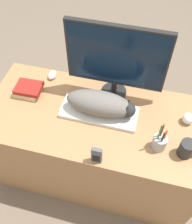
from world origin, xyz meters
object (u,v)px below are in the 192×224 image
at_px(coffee_mug, 187,149).
at_px(computer_mouse, 52,75).
at_px(keyboard, 99,112).
at_px(pen_cup, 160,142).
at_px(baseball, 188,118).
at_px(book_stack, 28,89).
at_px(monitor, 116,59).
at_px(phone, 97,155).
at_px(cat, 102,104).

bearing_deg(coffee_mug, computer_mouse, 157.11).
bearing_deg(keyboard, pen_cup, -21.47).
distance_m(baseball, book_stack, 1.01).
xyz_separation_m(keyboard, pen_cup, (0.38, -0.15, 0.04)).
xyz_separation_m(monitor, baseball, (0.47, -0.12, -0.25)).
bearing_deg(monitor, coffee_mug, -36.23).
bearing_deg(phone, coffee_mug, 19.34).
distance_m(monitor, pen_cup, 0.53).
height_order(cat, computer_mouse, cat).
bearing_deg(computer_mouse, keyboard, -30.42).
xyz_separation_m(monitor, phone, (0.02, -0.51, -0.23)).
bearing_deg(keyboard, cat, -0.00).
bearing_deg(phone, pen_cup, 28.42).
bearing_deg(pen_cup, keyboard, 158.53).
height_order(coffee_mug, baseball, coffee_mug).
relative_size(pen_cup, book_stack, 1.16).
height_order(cat, baseball, cat).
bearing_deg(cat, pen_cup, -22.27).
distance_m(computer_mouse, pen_cup, 0.85).
bearing_deg(book_stack, baseball, 0.89).
height_order(keyboard, baseball, baseball).
bearing_deg(coffee_mug, baseball, 89.25).
xyz_separation_m(computer_mouse, pen_cup, (0.76, -0.38, 0.03)).
bearing_deg(computer_mouse, book_stack, -119.83).
distance_m(computer_mouse, coffee_mug, 0.99).
relative_size(cat, coffee_mug, 3.61).
distance_m(monitor, computer_mouse, 0.52).
distance_m(monitor, book_stack, 0.61).
xyz_separation_m(coffee_mug, pen_cup, (-0.15, 0.01, -0.00)).
xyz_separation_m(cat, monitor, (0.04, 0.19, 0.19)).
height_order(monitor, book_stack, monitor).
bearing_deg(keyboard, baseball, 7.38).
relative_size(baseball, book_stack, 0.38).
distance_m(pen_cup, phone, 0.35).
xyz_separation_m(phone, book_stack, (-0.56, 0.37, -0.03)).
xyz_separation_m(pen_cup, phone, (-0.31, -0.17, 0.01)).
distance_m(cat, pen_cup, 0.39).
height_order(baseball, phone, phone).
height_order(cat, monitor, monitor).
xyz_separation_m(cat, computer_mouse, (-0.40, 0.23, -0.08)).
relative_size(monitor, pen_cup, 2.77).
distance_m(phone, book_stack, 0.67).
bearing_deg(computer_mouse, monitor, -5.07).
relative_size(computer_mouse, pen_cup, 0.40).
relative_size(computer_mouse, baseball, 1.22).
bearing_deg(computer_mouse, baseball, -9.94).
distance_m(coffee_mug, phone, 0.48).
relative_size(keyboard, baseball, 6.78).
bearing_deg(baseball, monitor, 165.67).
xyz_separation_m(cat, phone, (0.05, -0.32, -0.04)).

